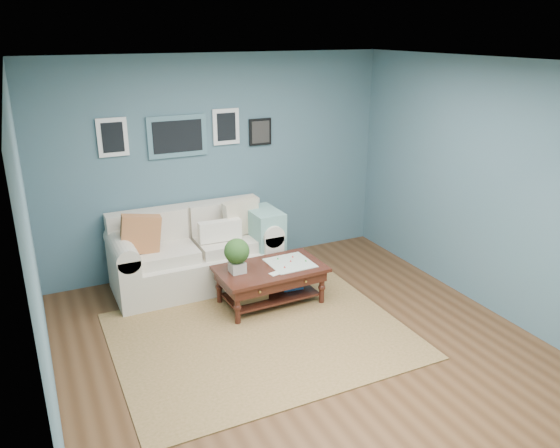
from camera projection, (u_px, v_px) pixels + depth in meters
room_shell at (311, 222)px, 4.80m from camera, size 5.00×5.02×2.70m
area_rug at (261, 335)px, 5.58m from camera, size 2.89×2.32×0.01m
loveseat at (201, 251)px, 6.62m from camera, size 2.01×0.91×1.03m
coffee_table at (265, 274)px, 6.10m from camera, size 1.21×0.72×0.84m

